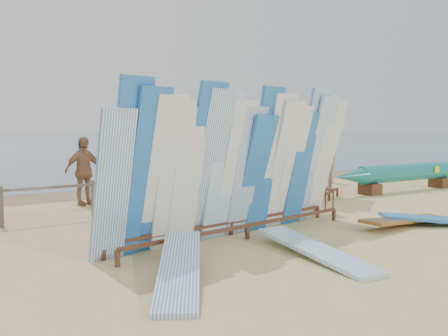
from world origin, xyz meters
TOP-DOWN VIEW (x-y plane):
  - ground at (0.00, 0.00)m, footprint 160.00×160.00m
  - wet_sand_strip at (0.00, 7.20)m, footprint 40.00×2.60m
  - fence at (0.00, 3.00)m, footprint 12.08×0.08m
  - main_surfboard_rack at (-0.29, -0.55)m, footprint 6.00×1.47m
  - side_surfboard_rack at (4.50, 1.90)m, footprint 2.40×1.76m
  - outrigger_canoe at (8.42, 1.79)m, footprint 6.55×0.92m
  - vendor_table at (2.72, 0.34)m, footprint 0.95×0.81m
  - flat_board_d at (4.04, -2.18)m, footprint 2.57×1.94m
  - flat_board_c at (3.44, -1.67)m, footprint 2.73×0.72m
  - flat_board_b at (-0.09, -2.43)m, footprint 0.86×2.74m
  - flat_board_e at (-2.54, -2.23)m, footprint 1.88×2.59m
  - beach_chair_left at (0.03, 3.87)m, footprint 0.60×0.62m
  - beach_chair_right at (0.45, 3.68)m, footprint 0.59×0.61m
  - stroller at (2.72, 3.74)m, footprint 0.74×0.90m
  - beachgoer_10 at (6.96, 5.59)m, footprint 1.20×0.86m
  - beachgoer_5 at (1.20, 6.02)m, footprint 1.51×1.13m
  - beachgoer_extra_0 at (7.94, 4.85)m, footprint 0.90×1.18m
  - beachgoer_4 at (-1.58, 5.02)m, footprint 1.20×0.75m
  - beachgoer_9 at (5.86, 5.17)m, footprint 0.67×1.07m
  - beachgoer_6 at (3.14, 5.02)m, footprint 0.79×0.96m
  - beachgoer_7 at (3.53, 5.94)m, footprint 0.61×0.64m

SIDE VIEW (x-z plane):
  - ground at x=0.00m, z-range 0.00..0.00m
  - wet_sand_strip at x=0.00m, z-range -0.01..0.01m
  - flat_board_d at x=4.04m, z-range -0.13..0.13m
  - flat_board_c at x=3.44m, z-range -0.12..0.12m
  - flat_board_b at x=-0.09m, z-range -0.13..0.13m
  - flat_board_e at x=-2.54m, z-range -0.20..0.20m
  - beach_chair_left at x=0.03m, z-range -0.17..0.66m
  - beach_chair_right at x=0.45m, z-range -0.19..0.72m
  - vendor_table at x=2.72m, z-range -0.18..0.89m
  - stroller at x=2.72m, z-range -0.11..0.97m
  - outrigger_canoe at x=8.42m, z-range 0.13..1.06m
  - fence at x=0.00m, z-range 0.18..1.08m
  - beachgoer_9 at x=5.86m, z-range 0.00..1.54m
  - beachgoer_7 at x=3.53m, z-range 0.00..1.57m
  - beachgoer_5 at x=1.20m, z-range 0.00..1.58m
  - beachgoer_extra_0 at x=7.94m, z-range 0.00..1.69m
  - beachgoer_6 at x=3.14m, z-range 0.00..1.78m
  - beachgoer_10 at x=6.96m, z-range 0.00..1.88m
  - beachgoer_4 at x=-1.58m, z-range 0.00..1.90m
  - side_surfboard_rack at x=4.50m, z-range -0.14..2.61m
  - main_surfboard_rack at x=-0.29m, z-range -0.15..2.84m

